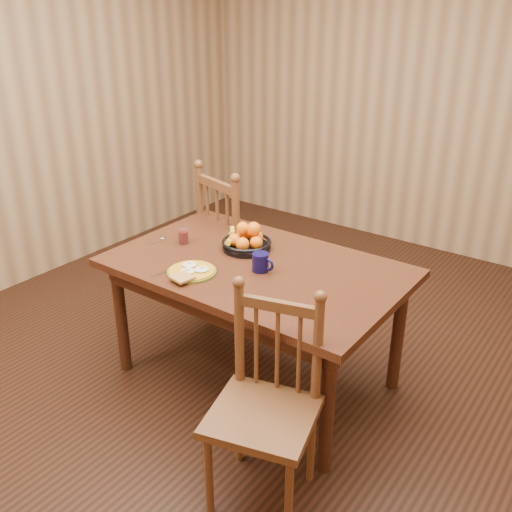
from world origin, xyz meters
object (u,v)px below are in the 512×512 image
Objects in this scene: chair_far at (238,245)px; fruit_bowl at (246,240)px; breakfast_plate at (191,271)px; dining_table at (256,278)px; coffee_mug at (261,262)px; chair_near at (266,407)px.

chair_far is 3.34× the size of fruit_bowl.
breakfast_plate is (0.35, -0.85, 0.24)m from chair_far.
coffee_mug reaches higher than dining_table.
fruit_bowl is (0.39, -0.42, 0.27)m from chair_far.
breakfast_plate is at bearing -94.99° from fruit_bowl.
breakfast_plate is 0.44m from fruit_bowl.
dining_table is 0.26m from fruit_bowl.
coffee_mug is at bearing 150.87° from chair_far.
chair_near is 1.12m from fruit_bowl.
chair_far reaches higher than fruit_bowl.
chair_far is 3.65× the size of breakfast_plate.
chair_near is (0.54, -0.67, -0.19)m from dining_table.
fruit_bowl is at bearing 116.15° from chair_near.
fruit_bowl is at bearing 147.64° from chair_far.
chair_far reaches higher than breakfast_plate.
chair_far is 0.92m from coffee_mug.
fruit_bowl reaches higher than breakfast_plate.
breakfast_plate is at bearing 138.26° from chair_near.
chair_far is 0.63m from fruit_bowl.
breakfast_plate is 0.91× the size of fruit_bowl.
dining_table is 4.94× the size of fruit_bowl.
breakfast_plate is at bearing 127.08° from chair_far.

